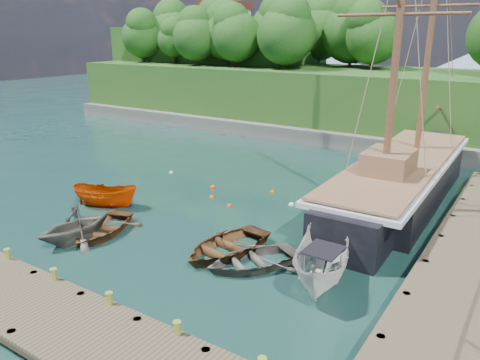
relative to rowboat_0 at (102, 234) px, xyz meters
The scene contains 22 objects.
ground 3.91m from the rowboat_0, ahead, with size 160.00×160.00×0.00m, color #14332E.
dock_near 8.46m from the rowboat_0, 45.90° to the right, with size 20.00×3.20×1.10m.
dock_east 17.09m from the rowboat_0, 25.78° to the left, with size 3.20×24.00×1.10m.
bollard_0 4.67m from the rowboat_0, 91.44° to the right, with size 0.26×0.26×0.45m, color olive.
bollard_1 5.49m from the rowboat_0, 58.32° to the right, with size 0.26×0.26×0.45m, color olive.
bollard_2 7.51m from the rowboat_0, 38.45° to the right, with size 0.26×0.26×0.45m, color olive.
bollard_3 10.04m from the rowboat_0, 27.74° to the right, with size 0.26×0.26×0.45m, color olive.
rowboat_0 is the anchor object (origin of this frame).
rowboat_1 1.31m from the rowboat_0, 105.02° to the right, with size 3.03×3.52×1.85m, color #5B574B.
rowboat_2 6.48m from the rowboat_0, 14.58° to the left, with size 3.28×4.59×0.95m, color #4F3118.
rowboat_3 7.99m from the rowboat_0, ahead, with size 2.96×4.15×0.86m, color #59534B.
motorboat_orange 3.81m from the rowboat_0, 135.47° to the left, with size 1.44×3.83×1.48m, color #BE3D02.
cabin_boat_white 11.00m from the rowboat_0, ahead, with size 1.97×5.25×2.03m, color silver.
schooner 16.78m from the rowboat_0, 50.33° to the left, with size 4.90×25.75×18.57m.
mooring_buoy_0 4.29m from the rowboat_0, 135.17° to the left, with size 0.36×0.36×0.36m, color silver.
mooring_buoy_1 7.30m from the rowboat_0, 79.30° to the left, with size 0.31×0.31×0.31m, color #DD6100.
mooring_buoy_2 7.20m from the rowboat_0, 64.87° to the left, with size 0.31×0.31×0.31m, color red.
mooring_buoy_3 10.43m from the rowboat_0, 55.59° to the left, with size 0.33×0.33×0.33m, color silver.
mooring_buoy_4 8.63m from the rowboat_0, 87.84° to the left, with size 0.36×0.36×0.36m, color #D33C05.
mooring_buoy_5 10.71m from the rowboat_0, 68.79° to the left, with size 0.28×0.28×0.28m, color #FC6400.
mooring_buoy_6 10.53m from the rowboat_0, 112.95° to the left, with size 0.27×0.27×0.27m, color silver.
headland 33.50m from the rowboat_0, 105.79° to the left, with size 51.00×19.31×12.90m.
Camera 1 is at (13.29, -14.19, 9.37)m, focal length 35.00 mm.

